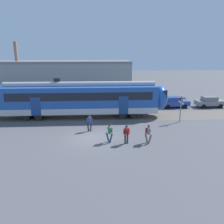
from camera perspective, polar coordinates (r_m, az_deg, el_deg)
The scene contains 9 objects.
ground_plane at distance 20.25m, azimuth -5.27°, elevation -6.77°, with size 160.00×160.00×0.00m, color #515156.
pedestrian_navy at distance 21.68m, azimuth -5.92°, elevation -2.60°, with size 0.64×0.59×1.67m.
pedestrian_green at distance 18.88m, azimuth -0.64°, elevation -5.14°, with size 0.63×0.53×1.67m.
pedestrian_red at distance 18.65m, azimuth 3.80°, elevation -5.44°, with size 0.59×0.62×1.67m.
pedestrian_grey at distance 18.96m, azimuth 9.43°, elevation -5.27°, with size 0.63×0.57×1.67m.
parked_car_blue at distance 32.52m, azimuth 16.01°, elevation 2.54°, with size 4.05×1.85×1.54m.
parked_car_grey at distance 34.43m, azimuth 24.15°, elevation 2.47°, with size 4.00×1.76×1.54m.
crossing_signal at distance 25.40m, azimuth 17.58°, elevation 1.85°, with size 0.96×0.21×3.00m.
background_building at distance 35.02m, azimuth -13.10°, elevation 7.62°, with size 21.27×5.00×9.20m.
Camera 1 is at (0.65, -18.80, 7.51)m, focal length 35.00 mm.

